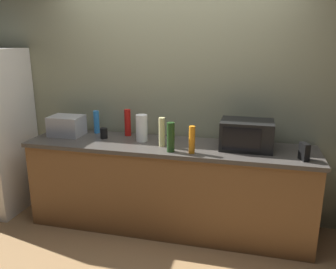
{
  "coord_description": "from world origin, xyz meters",
  "views": [
    {
      "loc": [
        0.78,
        -2.75,
        1.91
      ],
      "look_at": [
        0.0,
        0.4,
        1.0
      ],
      "focal_mm": 37.05,
      "sensor_mm": 36.0,
      "label": 1
    }
  ],
  "objects_px": {
    "bottle_vinegar": "(162,132)",
    "mug_black": "(104,133)",
    "cordless_phone": "(304,152)",
    "bottle_wine": "(171,137)",
    "microwave": "(246,135)",
    "bottle_dish_soap": "(192,140)",
    "bottle_spray_cleaner": "(97,122)",
    "toaster_oven": "(67,126)",
    "bottle_hot_sauce": "(128,123)",
    "paper_towel_roll": "(142,128)"
  },
  "relations": [
    {
      "from": "bottle_dish_soap",
      "to": "bottle_wine",
      "type": "bearing_deg",
      "value": -177.99
    },
    {
      "from": "microwave",
      "to": "bottle_vinegar",
      "type": "relative_size",
      "value": 1.71
    },
    {
      "from": "paper_towel_roll",
      "to": "bottle_dish_soap",
      "type": "relative_size",
      "value": 1.07
    },
    {
      "from": "bottle_vinegar",
      "to": "bottle_spray_cleaner",
      "type": "bearing_deg",
      "value": 160.14
    },
    {
      "from": "microwave",
      "to": "cordless_phone",
      "type": "bearing_deg",
      "value": -23.17
    },
    {
      "from": "bottle_vinegar",
      "to": "cordless_phone",
      "type": "bearing_deg",
      "value": -4.22
    },
    {
      "from": "bottle_spray_cleaner",
      "to": "paper_towel_roll",
      "type": "bearing_deg",
      "value": -17.14
    },
    {
      "from": "bottle_vinegar",
      "to": "toaster_oven",
      "type": "bearing_deg",
      "value": 173.3
    },
    {
      "from": "bottle_hot_sauce",
      "to": "mug_black",
      "type": "relative_size",
      "value": 2.61
    },
    {
      "from": "bottle_wine",
      "to": "bottle_spray_cleaner",
      "type": "bearing_deg",
      "value": 154.83
    },
    {
      "from": "bottle_dish_soap",
      "to": "bottle_spray_cleaner",
      "type": "bearing_deg",
      "value": 159.03
    },
    {
      "from": "microwave",
      "to": "mug_black",
      "type": "relative_size",
      "value": 4.43
    },
    {
      "from": "toaster_oven",
      "to": "bottle_dish_soap",
      "type": "xyz_separation_m",
      "value": [
        1.4,
        -0.27,
        0.02
      ]
    },
    {
      "from": "bottle_hot_sauce",
      "to": "bottle_wine",
      "type": "relative_size",
      "value": 1.03
    },
    {
      "from": "bottle_spray_cleaner",
      "to": "mug_black",
      "type": "xyz_separation_m",
      "value": [
        0.16,
        -0.18,
        -0.07
      ]
    },
    {
      "from": "bottle_spray_cleaner",
      "to": "microwave",
      "type": "bearing_deg",
      "value": -6.4
    },
    {
      "from": "bottle_spray_cleaner",
      "to": "bottle_dish_soap",
      "type": "distance_m",
      "value": 1.21
    },
    {
      "from": "bottle_hot_sauce",
      "to": "bottle_dish_soap",
      "type": "distance_m",
      "value": 0.87
    },
    {
      "from": "mug_black",
      "to": "toaster_oven",
      "type": "bearing_deg",
      "value": 178.31
    },
    {
      "from": "bottle_spray_cleaner",
      "to": "bottle_vinegar",
      "type": "height_order",
      "value": "bottle_vinegar"
    },
    {
      "from": "bottle_vinegar",
      "to": "mug_black",
      "type": "height_order",
      "value": "bottle_vinegar"
    },
    {
      "from": "toaster_oven",
      "to": "cordless_phone",
      "type": "distance_m",
      "value": 2.37
    },
    {
      "from": "paper_towel_roll",
      "to": "cordless_phone",
      "type": "xyz_separation_m",
      "value": [
        1.52,
        -0.21,
        -0.06
      ]
    },
    {
      "from": "bottle_dish_soap",
      "to": "bottle_vinegar",
      "type": "distance_m",
      "value": 0.35
    },
    {
      "from": "bottle_vinegar",
      "to": "mug_black",
      "type": "xyz_separation_m",
      "value": [
        -0.65,
        0.11,
        -0.09
      ]
    },
    {
      "from": "bottle_spray_cleaner",
      "to": "bottle_dish_soap",
      "type": "xyz_separation_m",
      "value": [
        1.13,
        -0.43,
        0.0
      ]
    },
    {
      "from": "paper_towel_roll",
      "to": "bottle_hot_sauce",
      "type": "distance_m",
      "value": 0.26
    },
    {
      "from": "bottle_spray_cleaner",
      "to": "bottle_wine",
      "type": "xyz_separation_m",
      "value": [
        0.94,
        -0.44,
        0.01
      ]
    },
    {
      "from": "cordless_phone",
      "to": "mug_black",
      "type": "distance_m",
      "value": 1.94
    },
    {
      "from": "microwave",
      "to": "bottle_hot_sauce",
      "type": "height_order",
      "value": "bottle_hot_sauce"
    },
    {
      "from": "cordless_phone",
      "to": "bottle_wine",
      "type": "distance_m",
      "value": 1.16
    },
    {
      "from": "toaster_oven",
      "to": "bottle_wine",
      "type": "bearing_deg",
      "value": -12.78
    },
    {
      "from": "toaster_oven",
      "to": "mug_black",
      "type": "relative_size",
      "value": 3.14
    },
    {
      "from": "toaster_oven",
      "to": "bottle_dish_soap",
      "type": "distance_m",
      "value": 1.42
    },
    {
      "from": "toaster_oven",
      "to": "bottle_hot_sauce",
      "type": "bearing_deg",
      "value": 13.15
    },
    {
      "from": "bottle_wine",
      "to": "bottle_hot_sauce",
      "type": "bearing_deg",
      "value": 143.54
    },
    {
      "from": "microwave",
      "to": "bottle_vinegar",
      "type": "xyz_separation_m",
      "value": [
        -0.79,
        -0.12,
        0.01
      ]
    },
    {
      "from": "bottle_dish_soap",
      "to": "toaster_oven",
      "type": "bearing_deg",
      "value": 169.22
    },
    {
      "from": "paper_towel_roll",
      "to": "bottle_spray_cleaner",
      "type": "relative_size",
      "value": 1.1
    },
    {
      "from": "microwave",
      "to": "bottle_spray_cleaner",
      "type": "bearing_deg",
      "value": 173.6
    },
    {
      "from": "microwave",
      "to": "bottle_dish_soap",
      "type": "height_order",
      "value": "microwave"
    },
    {
      "from": "toaster_oven",
      "to": "bottle_vinegar",
      "type": "distance_m",
      "value": 1.09
    },
    {
      "from": "paper_towel_roll",
      "to": "bottle_wine",
      "type": "xyz_separation_m",
      "value": [
        0.36,
        -0.26,
        0.0
      ]
    },
    {
      "from": "toaster_oven",
      "to": "bottle_dish_soap",
      "type": "height_order",
      "value": "bottle_dish_soap"
    },
    {
      "from": "cordless_phone",
      "to": "bottle_spray_cleaner",
      "type": "distance_m",
      "value": 2.13
    },
    {
      "from": "toaster_oven",
      "to": "paper_towel_roll",
      "type": "height_order",
      "value": "paper_towel_roll"
    },
    {
      "from": "bottle_vinegar",
      "to": "bottle_wine",
      "type": "xyz_separation_m",
      "value": [
        0.12,
        -0.15,
        -0.0
      ]
    },
    {
      "from": "toaster_oven",
      "to": "bottle_hot_sauce",
      "type": "xyz_separation_m",
      "value": [
        0.63,
        0.15,
        0.04
      ]
    },
    {
      "from": "paper_towel_roll",
      "to": "bottle_wine",
      "type": "height_order",
      "value": "bottle_wine"
    },
    {
      "from": "paper_towel_roll",
      "to": "bottle_vinegar",
      "type": "distance_m",
      "value": 0.27
    }
  ]
}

